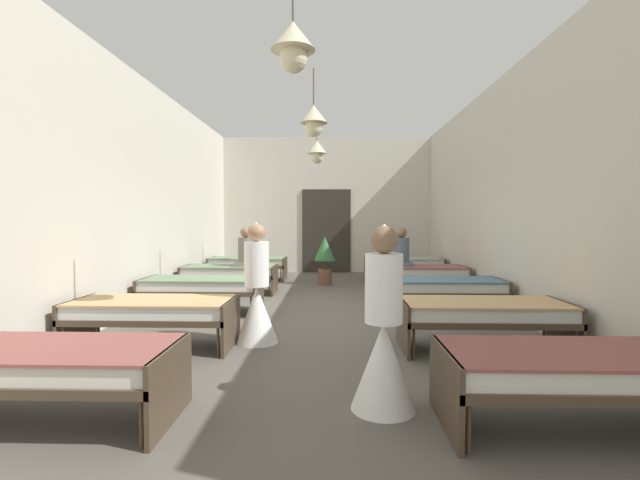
{
  "coord_description": "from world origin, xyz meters",
  "views": [
    {
      "loc": [
        0.19,
        -6.91,
        1.51
      ],
      "look_at": [
        0.0,
        -0.53,
        1.22
      ],
      "focal_mm": 24.18,
      "sensor_mm": 36.0,
      "label": 1
    }
  ],
  "objects_px": {
    "bed_right_row_0": "(575,369)",
    "potted_plant": "(325,255)",
    "bed_right_row_2": "(442,287)",
    "bed_left_row_1": "(153,311)",
    "bed_left_row_2": "(202,286)",
    "bed_left_row_0": "(47,364)",
    "nurse_near_aisle": "(383,344)",
    "bed_right_row_3": "(419,273)",
    "bed_left_row_3": "(230,272)",
    "bed_left_row_4": "(248,263)",
    "bed_right_row_1": "(483,313)",
    "patient_seated_secondary": "(401,252)",
    "bed_right_row_4": "(403,263)",
    "patient_seated_primary": "(246,252)",
    "nurse_mid_aisle": "(257,300)"
  },
  "relations": [
    {
      "from": "bed_right_row_0",
      "to": "potted_plant",
      "type": "relative_size",
      "value": 1.68
    },
    {
      "from": "bed_right_row_2",
      "to": "bed_left_row_1",
      "type": "bearing_deg",
      "value": -153.94
    },
    {
      "from": "bed_left_row_2",
      "to": "bed_right_row_2",
      "type": "xyz_separation_m",
      "value": [
        3.88,
        0.0,
        0.0
      ]
    },
    {
      "from": "bed_left_row_0",
      "to": "bed_left_row_2",
      "type": "xyz_separation_m",
      "value": [
        0.0,
        3.8,
        0.0
      ]
    },
    {
      "from": "bed_right_row_2",
      "to": "nurse_near_aisle",
      "type": "distance_m",
      "value": 3.75
    },
    {
      "from": "bed_left_row_0",
      "to": "bed_left_row_1",
      "type": "bearing_deg",
      "value": 90.0
    },
    {
      "from": "bed_left_row_1",
      "to": "bed_right_row_3",
      "type": "xyz_separation_m",
      "value": [
        3.88,
        3.8,
        0.0
      ]
    },
    {
      "from": "bed_left_row_3",
      "to": "bed_left_row_4",
      "type": "height_order",
      "value": "same"
    },
    {
      "from": "bed_left_row_0",
      "to": "bed_right_row_1",
      "type": "relative_size",
      "value": 1.0
    },
    {
      "from": "bed_right_row_2",
      "to": "nurse_near_aisle",
      "type": "height_order",
      "value": "nurse_near_aisle"
    },
    {
      "from": "bed_left_row_1",
      "to": "bed_left_row_3",
      "type": "bearing_deg",
      "value": 90.0
    },
    {
      "from": "bed_left_row_0",
      "to": "bed_right_row_2",
      "type": "distance_m",
      "value": 5.43
    },
    {
      "from": "bed_left_row_0",
      "to": "bed_left_row_3",
      "type": "distance_m",
      "value": 5.7
    },
    {
      "from": "bed_left_row_0",
      "to": "patient_seated_secondary",
      "type": "bearing_deg",
      "value": 58.32
    },
    {
      "from": "bed_right_row_3",
      "to": "potted_plant",
      "type": "bearing_deg",
      "value": 148.3
    },
    {
      "from": "bed_left_row_4",
      "to": "bed_right_row_3",
      "type": "bearing_deg",
      "value": -26.06
    },
    {
      "from": "bed_left_row_4",
      "to": "bed_right_row_4",
      "type": "bearing_deg",
      "value": 0.0
    },
    {
      "from": "bed_right_row_1",
      "to": "bed_right_row_4",
      "type": "relative_size",
      "value": 1.0
    },
    {
      "from": "bed_left_row_1",
      "to": "bed_left_row_4",
      "type": "bearing_deg",
      "value": 90.0
    },
    {
      "from": "bed_right_row_2",
      "to": "patient_seated_primary",
      "type": "height_order",
      "value": "patient_seated_primary"
    },
    {
      "from": "nurse_mid_aisle",
      "to": "patient_seated_secondary",
      "type": "bearing_deg",
      "value": -134.57
    },
    {
      "from": "bed_right_row_3",
      "to": "nurse_near_aisle",
      "type": "height_order",
      "value": "nurse_near_aisle"
    },
    {
      "from": "bed_left_row_2",
      "to": "bed_right_row_3",
      "type": "distance_m",
      "value": 4.32
    },
    {
      "from": "bed_left_row_0",
      "to": "bed_left_row_1",
      "type": "height_order",
      "value": "same"
    },
    {
      "from": "nurse_mid_aisle",
      "to": "bed_left_row_3",
      "type": "bearing_deg",
      "value": -82.91
    },
    {
      "from": "bed_left_row_0",
      "to": "bed_right_row_3",
      "type": "xyz_separation_m",
      "value": [
        3.88,
        5.7,
        0.0
      ]
    },
    {
      "from": "nurse_mid_aisle",
      "to": "bed_right_row_4",
      "type": "bearing_deg",
      "value": -127.69
    },
    {
      "from": "bed_left_row_1",
      "to": "bed_right_row_2",
      "type": "height_order",
      "value": "same"
    },
    {
      "from": "bed_right_row_4",
      "to": "bed_right_row_0",
      "type": "bearing_deg",
      "value": -90.0
    },
    {
      "from": "bed_right_row_2",
      "to": "bed_left_row_2",
      "type": "bearing_deg",
      "value": 180.0
    },
    {
      "from": "bed_right_row_4",
      "to": "patient_seated_primary",
      "type": "xyz_separation_m",
      "value": [
        -3.53,
        -1.96,
        0.43
      ]
    },
    {
      "from": "bed_right_row_1",
      "to": "bed_right_row_2",
      "type": "height_order",
      "value": "same"
    },
    {
      "from": "nurse_near_aisle",
      "to": "bed_left_row_3",
      "type": "bearing_deg",
      "value": -155.96
    },
    {
      "from": "bed_left_row_0",
      "to": "potted_plant",
      "type": "bearing_deg",
      "value": 74.24
    },
    {
      "from": "bed_left_row_4",
      "to": "nurse_mid_aisle",
      "type": "height_order",
      "value": "nurse_mid_aisle"
    },
    {
      "from": "bed_left_row_3",
      "to": "bed_left_row_4",
      "type": "xyz_separation_m",
      "value": [
        0.0,
        1.9,
        0.0
      ]
    },
    {
      "from": "nurse_mid_aisle",
      "to": "patient_seated_secondary",
      "type": "relative_size",
      "value": 1.86
    },
    {
      "from": "bed_right_row_4",
      "to": "patient_seated_primary",
      "type": "bearing_deg",
      "value": -150.95
    },
    {
      "from": "bed_right_row_0",
      "to": "bed_right_row_1",
      "type": "distance_m",
      "value": 1.9
    },
    {
      "from": "bed_left_row_3",
      "to": "patient_seated_secondary",
      "type": "distance_m",
      "value": 3.56
    },
    {
      "from": "bed_left_row_1",
      "to": "patient_seated_primary",
      "type": "height_order",
      "value": "patient_seated_primary"
    },
    {
      "from": "bed_left_row_1",
      "to": "nurse_near_aisle",
      "type": "distance_m",
      "value": 3.0
    },
    {
      "from": "bed_left_row_3",
      "to": "potted_plant",
      "type": "height_order",
      "value": "potted_plant"
    },
    {
      "from": "bed_left_row_1",
      "to": "bed_left_row_2",
      "type": "xyz_separation_m",
      "value": [
        0.0,
        1.9,
        0.0
      ]
    },
    {
      "from": "bed_left_row_2",
      "to": "bed_left_row_3",
      "type": "bearing_deg",
      "value": 90.0
    },
    {
      "from": "bed_right_row_1",
      "to": "nurse_mid_aisle",
      "type": "distance_m",
      "value": 2.7
    },
    {
      "from": "bed_right_row_0",
      "to": "bed_right_row_4",
      "type": "height_order",
      "value": "same"
    },
    {
      "from": "bed_right_row_4",
      "to": "patient_seated_secondary",
      "type": "bearing_deg",
      "value": -100.58
    },
    {
      "from": "bed_right_row_4",
      "to": "patient_seated_primary",
      "type": "relative_size",
      "value": 2.37
    },
    {
      "from": "bed_left_row_0",
      "to": "nurse_mid_aisle",
      "type": "height_order",
      "value": "nurse_mid_aisle"
    }
  ]
}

